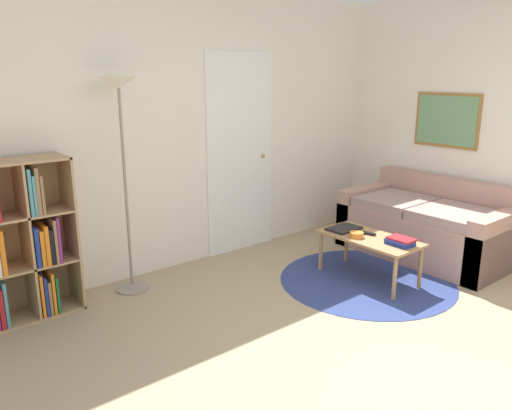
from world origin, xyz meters
TOP-DOWN VIEW (x-y plane):
  - ground_plane at (0.00, 0.00)m, footprint 14.00×14.00m
  - wall_back at (0.02, 2.69)m, footprint 7.78×0.11m
  - wall_right at (2.41, 1.34)m, footprint 0.08×5.67m
  - rug at (0.94, 1.25)m, footprint 1.56×1.56m
  - floor_lamp at (-0.78, 2.43)m, footprint 0.31×0.31m
  - couch at (1.98, 1.31)m, footprint 0.89×1.62m
  - coffee_table at (0.98, 1.28)m, footprint 0.45×0.91m
  - laptop at (0.96, 1.57)m, footprint 0.31×0.22m
  - bowl at (0.88, 1.34)m, footprint 0.12×0.12m
  - book_stack_on_table at (1.00, 0.98)m, footprint 0.16×0.22m
  - remote at (1.02, 1.34)m, footprint 0.08×0.17m

SIDE VIEW (x-z plane):
  - ground_plane at x=0.00m, z-range 0.00..0.00m
  - rug at x=0.94m, z-range 0.00..0.01m
  - couch at x=1.98m, z-range -0.09..0.67m
  - coffee_table at x=0.98m, z-range 0.15..0.55m
  - laptop at x=0.96m, z-range 0.40..0.42m
  - remote at x=1.02m, z-range 0.40..0.42m
  - bowl at x=0.88m, z-range 0.40..0.45m
  - book_stack_on_table at x=1.00m, z-range 0.40..0.46m
  - wall_back at x=0.02m, z-range -0.01..2.59m
  - wall_right at x=2.41m, z-range 0.00..2.60m
  - floor_lamp at x=-0.78m, z-range 0.59..2.38m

